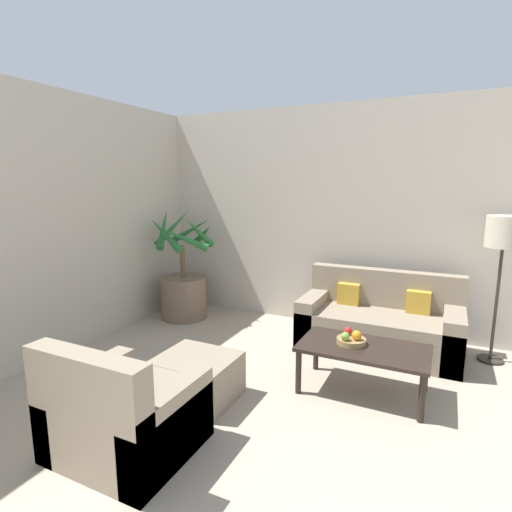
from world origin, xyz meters
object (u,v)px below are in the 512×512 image
object	(u,v)px
potted_palm	(184,285)
apple_green	(345,336)
floor_lamp	(503,239)
fruit_bowl	(351,341)
apple_red	(348,331)
sofa_loveseat	(379,324)
coffee_table	(363,352)
armchair	(123,415)
ottoman	(197,377)
orange_fruit	(357,335)

from	to	relation	value
potted_palm	apple_green	bearing A→B (deg)	-22.77
floor_lamp	fruit_bowl	size ratio (longest dim) A/B	5.92
apple_green	floor_lamp	bearing A→B (deg)	46.09
potted_palm	apple_red	size ratio (longest dim) A/B	20.94
sofa_loveseat	apple_red	distance (m)	0.95
sofa_loveseat	coffee_table	size ratio (longest dim) A/B	1.54
fruit_bowl	armchair	world-z (taller)	armchair
potted_palm	ottoman	size ratio (longest dim) A/B	2.33
coffee_table	apple_green	size ratio (longest dim) A/B	14.57
potted_palm	apple_red	world-z (taller)	potted_palm
floor_lamp	armchair	distance (m)	3.67
orange_fruit	armchair	distance (m)	1.92
floor_lamp	coffee_table	world-z (taller)	floor_lamp
fruit_bowl	apple_green	distance (m)	0.10
fruit_bowl	apple_red	xyz separation A→B (m)	(-0.05, 0.07, 0.06)
orange_fruit	armchair	world-z (taller)	armchair
coffee_table	armchair	xyz separation A→B (m)	(-1.28, -1.47, -0.10)
apple_green	armchair	xyz separation A→B (m)	(-1.13, -1.41, -0.23)
sofa_loveseat	armchair	world-z (taller)	sofa_loveseat
coffee_table	potted_palm	bearing A→B (deg)	159.49
potted_palm	fruit_bowl	distance (m)	2.59
apple_green	orange_fruit	xyz separation A→B (m)	(0.08, 0.05, 0.00)
apple_red	floor_lamp	bearing A→B (deg)	42.49
apple_red	armchair	world-z (taller)	armchair
orange_fruit	coffee_table	bearing A→B (deg)	2.10
coffee_table	apple_red	size ratio (longest dim) A/B	15.25
potted_palm	fruit_bowl	bearing A→B (deg)	-21.04
floor_lamp	coffee_table	size ratio (longest dim) A/B	1.38
fruit_bowl	orange_fruit	size ratio (longest dim) A/B	3.04
potted_palm	armchair	distance (m)	2.72
sofa_loveseat	orange_fruit	xyz separation A→B (m)	(-0.04, -1.00, 0.23)
potted_palm	orange_fruit	world-z (taller)	potted_palm
sofa_loveseat	apple_green	distance (m)	1.08
coffee_table	ottoman	bearing A→B (deg)	-150.56
potted_palm	ottoman	xyz separation A→B (m)	(1.31, -1.63, -0.26)
ottoman	potted_palm	bearing A→B (deg)	128.64
sofa_loveseat	floor_lamp	size ratio (longest dim) A/B	1.11
armchair	fruit_bowl	bearing A→B (deg)	51.79
floor_lamp	coffee_table	distance (m)	1.82
sofa_loveseat	apple_red	world-z (taller)	sofa_loveseat
fruit_bowl	floor_lamp	bearing A→B (deg)	45.35
sofa_loveseat	floor_lamp	world-z (taller)	floor_lamp
potted_palm	sofa_loveseat	xyz separation A→B (m)	(2.51, 0.05, -0.16)
potted_palm	apple_green	xyz separation A→B (m)	(2.38, -1.00, 0.06)
potted_palm	ottoman	world-z (taller)	potted_palm
fruit_bowl	armchair	size ratio (longest dim) A/B	0.29
fruit_bowl	apple_red	distance (m)	0.10
apple_red	apple_green	xyz separation A→B (m)	(0.01, -0.14, 0.00)
coffee_table	ottoman	world-z (taller)	coffee_table
fruit_bowl	potted_palm	bearing A→B (deg)	158.96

